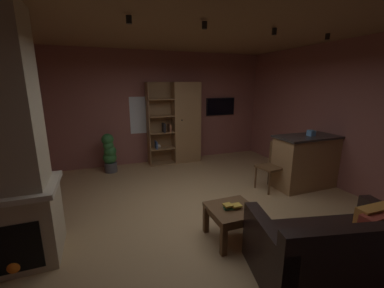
{
  "coord_description": "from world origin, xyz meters",
  "views": [
    {
      "loc": [
        -1.42,
        -3.33,
        2.02
      ],
      "look_at": [
        0.0,
        0.4,
        1.05
      ],
      "focal_mm": 23.06,
      "sensor_mm": 36.0,
      "label": 1
    }
  ],
  "objects": [
    {
      "name": "tissue_box",
      "position": [
        2.39,
        0.21,
        1.1
      ],
      "size": [
        0.12,
        0.12,
        0.11
      ],
      "primitive_type": "cube",
      "rotation": [
        0.0,
        0.0,
        -0.0
      ],
      "color": "#598CBF",
      "rests_on": "kitchen_bar_counter"
    },
    {
      "name": "table_book_0",
      "position": [
        0.07,
        -0.78,
        0.46
      ],
      "size": [
        0.15,
        0.12,
        0.03
      ],
      "primitive_type": "cube",
      "rotation": [
        0.0,
        0.0,
        -0.23
      ],
      "color": "#387247",
      "rests_on": "coffee_table"
    },
    {
      "name": "track_light_spot_0",
      "position": [
        -2.09,
        -0.12,
        2.76
      ],
      "size": [
        0.07,
        0.07,
        0.09
      ],
      "primitive_type": "cylinder",
      "color": "black"
    },
    {
      "name": "track_light_spot_2",
      "position": [
        -0.04,
        -0.17,
        2.76
      ],
      "size": [
        0.07,
        0.07,
        0.09
      ],
      "primitive_type": "cylinder",
      "color": "black"
    },
    {
      "name": "kitchen_bar_counter",
      "position": [
        2.49,
        0.23,
        0.53
      ],
      "size": [
        1.56,
        0.63,
        1.05
      ],
      "color": "#997047",
      "rests_on": "ground"
    },
    {
      "name": "leather_couch",
      "position": [
        0.79,
        -1.78,
        0.3
      ],
      "size": [
        1.81,
        1.31,
        0.84
      ],
      "color": "black",
      "rests_on": "ground"
    },
    {
      "name": "wall_right",
      "position": [
        2.97,
        0.0,
        1.41
      ],
      "size": [
        0.06,
        5.92,
        2.83
      ],
      "primitive_type": "cube",
      "color": "#8E544C",
      "rests_on": "ground"
    },
    {
      "name": "floor",
      "position": [
        0.0,
        0.0,
        -0.01
      ],
      "size": [
        5.88,
        5.92,
        0.02
      ],
      "primitive_type": "cube",
      "color": "tan",
      "rests_on": "ground"
    },
    {
      "name": "stone_fireplace",
      "position": [
        -2.39,
        -0.23,
        1.28
      ],
      "size": [
        0.92,
        0.82,
        2.83
      ],
      "color": "#BCAD8E",
      "rests_on": "ground"
    },
    {
      "name": "track_light_spot_1",
      "position": [
        -0.99,
        -0.12,
        2.76
      ],
      "size": [
        0.07,
        0.07,
        0.09
      ],
      "primitive_type": "cylinder",
      "color": "black"
    },
    {
      "name": "wall_back",
      "position": [
        0.0,
        2.99,
        1.41
      ],
      "size": [
        6.0,
        0.06,
        2.83
      ],
      "primitive_type": "cube",
      "color": "#8E544C",
      "rests_on": "ground"
    },
    {
      "name": "bookshelf_cabinet",
      "position": [
        0.62,
        2.72,
        1.02
      ],
      "size": [
        1.36,
        0.41,
        2.07
      ],
      "color": "#997047",
      "rests_on": "ground"
    },
    {
      "name": "dining_chair",
      "position": [
        1.68,
        0.37,
        0.53
      ],
      "size": [
        0.48,
        0.48,
        0.92
      ],
      "color": "brown",
      "rests_on": "ground"
    },
    {
      "name": "window_pane_back",
      "position": [
        -0.29,
        2.96,
        1.25
      ],
      "size": [
        0.79,
        0.01,
        0.92
      ],
      "primitive_type": "cube",
      "color": "white"
    },
    {
      "name": "track_light_spot_4",
      "position": [
        2.1,
        -0.15,
        2.76
      ],
      "size": [
        0.07,
        0.07,
        0.09
      ],
      "primitive_type": "cylinder",
      "color": "black"
    },
    {
      "name": "track_light_spot_3",
      "position": [
        1.06,
        -0.17,
        2.76
      ],
      "size": [
        0.07,
        0.07,
        0.09
      ],
      "primitive_type": "cylinder",
      "color": "black"
    },
    {
      "name": "wall_mounted_tv",
      "position": [
        1.82,
        2.93,
        1.4
      ],
      "size": [
        0.85,
        0.06,
        0.48
      ],
      "color": "black"
    },
    {
      "name": "potted_floor_plant",
      "position": [
        -1.25,
        2.52,
        0.46
      ],
      "size": [
        0.31,
        0.33,
        0.92
      ],
      "color": "#4C4C51",
      "rests_on": "ground"
    },
    {
      "name": "table_book_1",
      "position": [
        0.16,
        -0.79,
        0.48
      ],
      "size": [
        0.14,
        0.11,
        0.02
      ],
      "primitive_type": "cube",
      "rotation": [
        0.0,
        0.0,
        -0.04
      ],
      "color": "gold",
      "rests_on": "coffee_table"
    },
    {
      "name": "ceiling",
      "position": [
        0.0,
        0.0,
        2.84
      ],
      "size": [
        5.88,
        5.92,
        0.02
      ],
      "primitive_type": "cube",
      "color": "#8E6B47"
    },
    {
      "name": "table_book_2",
      "position": [
        0.05,
        -0.78,
        0.5
      ],
      "size": [
        0.11,
        0.11,
        0.02
      ],
      "primitive_type": "cube",
      "rotation": [
        0.0,
        0.0,
        0.05
      ],
      "color": "gold",
      "rests_on": "coffee_table"
    },
    {
      "name": "coffee_table",
      "position": [
        0.12,
        -0.77,
        0.35
      ],
      "size": [
        0.6,
        0.6,
        0.45
      ],
      "color": "brown",
      "rests_on": "ground"
    }
  ]
}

